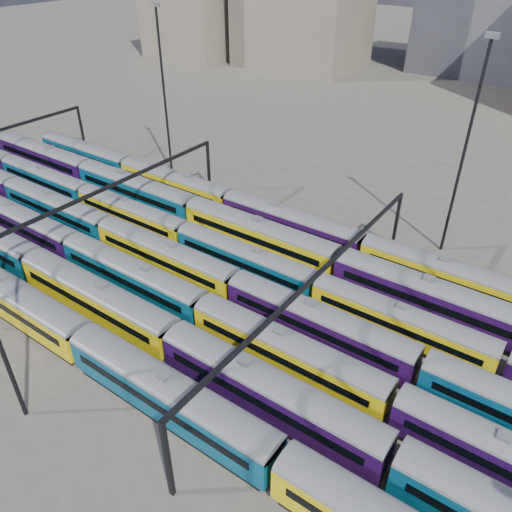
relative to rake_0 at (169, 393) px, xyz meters
The scene contains 12 objects.
ground 16.09m from the rake_0, 108.91° to the left, with size 500.00×500.00×0.00m, color #48433D.
rake_0 is the anchor object (origin of this frame).
rake_1 6.57m from the rake_0, 130.48° to the left, with size 127.75×3.11×5.25m.
rake_2 27.22m from the rake_0, 158.45° to the left, with size 120.73×2.95×4.95m.
rake_3 21.21m from the rake_0, 135.00° to the left, with size 101.21×2.97×4.99m.
rake_4 26.05m from the rake_0, 129.84° to the left, with size 113.17×2.76×4.64m.
rake_5 31.78m from the rake_0, 128.12° to the left, with size 130.59×3.18×5.37m.
rake_6 30.15m from the rake_0, 84.31° to the left, with size 121.87×2.97×5.00m.
gantry_1 29.55m from the rake_0, 149.18° to the left, with size 0.35×40.35×8.03m.
gantry_2 16.27m from the rake_0, 72.05° to the left, with size 0.35×40.35×8.03m.
mast_1 52.24m from the rake_0, 133.52° to the left, with size 1.40×0.50×25.60m.
mast_3 41.76m from the rake_0, 75.81° to the left, with size 1.40×0.50×25.60m.
Camera 1 is at (26.94, -33.37, 34.15)m, focal length 35.00 mm.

